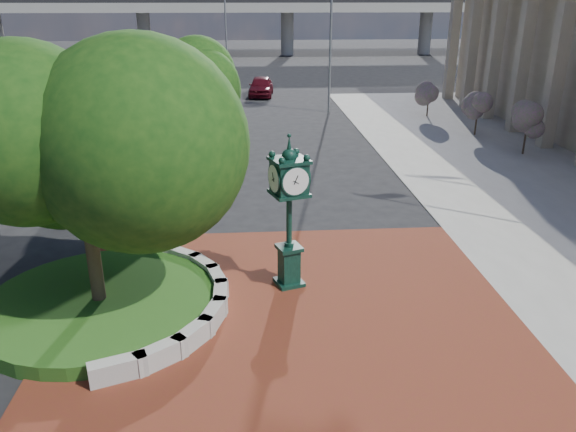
# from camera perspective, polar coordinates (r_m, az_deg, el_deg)

# --- Properties ---
(ground) EXTENTS (200.00, 200.00, 0.00)m
(ground) POSITION_cam_1_polar(r_m,az_deg,el_deg) (15.56, -0.10, -8.92)
(ground) COLOR black
(ground) RESTS_ON ground
(plaza) EXTENTS (12.00, 12.00, 0.04)m
(plaza) POSITION_cam_1_polar(r_m,az_deg,el_deg) (14.70, 0.18, -10.82)
(plaza) COLOR brown
(plaza) RESTS_ON ground
(planter_wall) EXTENTS (2.96, 6.77, 0.54)m
(planter_wall) POSITION_cam_1_polar(r_m,az_deg,el_deg) (15.50, -10.25, -8.28)
(planter_wall) COLOR #9E9B93
(planter_wall) RESTS_ON ground
(grass_bed) EXTENTS (6.10, 6.10, 0.40)m
(grass_bed) POSITION_cam_1_polar(r_m,az_deg,el_deg) (15.95, -18.53, -8.50)
(grass_bed) COLOR #184915
(grass_bed) RESTS_ON ground
(overpass) EXTENTS (90.00, 12.00, 7.50)m
(overpass) POSITION_cam_1_polar(r_m,az_deg,el_deg) (83.41, -3.90, 20.46)
(overpass) COLOR #9E9B93
(overpass) RESTS_ON ground
(tree_planter) EXTENTS (5.20, 5.20, 6.33)m
(tree_planter) POSITION_cam_1_polar(r_m,az_deg,el_deg) (14.59, -20.14, 3.63)
(tree_planter) COLOR #38281C
(tree_planter) RESTS_ON ground
(tree_street) EXTENTS (4.40, 4.40, 5.45)m
(tree_street) POSITION_cam_1_polar(r_m,az_deg,el_deg) (31.88, -9.85, 12.77)
(tree_street) COLOR #38281C
(tree_street) RESTS_ON ground
(post_clock) EXTENTS (1.12, 1.12, 4.42)m
(post_clock) POSITION_cam_1_polar(r_m,az_deg,el_deg) (15.51, 0.12, 0.92)
(post_clock) COLOR black
(post_clock) RESTS_ON ground
(parked_car) EXTENTS (2.36, 4.92, 1.62)m
(parked_car) POSITION_cam_1_polar(r_m,az_deg,el_deg) (48.47, -2.76, 13.03)
(parked_car) COLOR #4E0B16
(parked_car) RESTS_ON ground
(street_lamp_near) EXTENTS (2.06, 0.92, 9.55)m
(street_lamp_near) POSITION_cam_1_polar(r_m,az_deg,el_deg) (40.93, 4.70, 18.18)
(street_lamp_near) COLOR slate
(street_lamp_near) RESTS_ON ground
(street_lamp_far) EXTENTS (2.04, 0.32, 9.10)m
(street_lamp_far) POSITION_cam_1_polar(r_m,az_deg,el_deg) (57.18, -6.12, 18.77)
(street_lamp_far) COLOR slate
(street_lamp_far) RESTS_ON ground
(shrub_near) EXTENTS (1.20, 1.20, 2.20)m
(shrub_near) POSITION_cam_1_polar(r_m,az_deg,el_deg) (32.21, 23.12, 8.50)
(shrub_near) COLOR #38281C
(shrub_near) RESTS_ON ground
(shrub_mid) EXTENTS (1.20, 1.20, 2.20)m
(shrub_mid) POSITION_cam_1_polar(r_m,az_deg,el_deg) (35.88, 18.72, 10.25)
(shrub_mid) COLOR #38281C
(shrub_mid) RESTS_ON ground
(shrub_far) EXTENTS (1.20, 1.20, 2.20)m
(shrub_far) POSITION_cam_1_polar(r_m,az_deg,el_deg) (40.84, 14.12, 11.96)
(shrub_far) COLOR #38281C
(shrub_far) RESTS_ON ground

